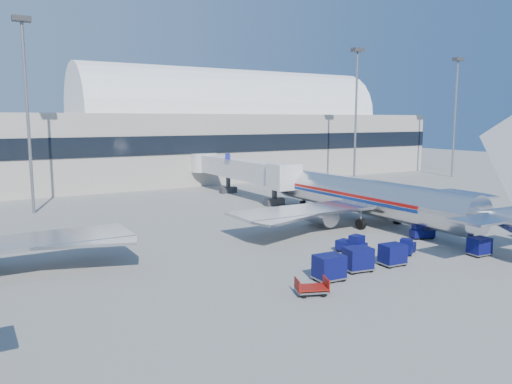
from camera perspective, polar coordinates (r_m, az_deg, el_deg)
ground at (r=44.50m, az=7.81°, el=-6.16°), size 260.00×260.00×0.00m
terminal at (r=90.71m, az=-22.22°, el=5.44°), size 170.00×28.15×21.00m
airliner_main at (r=53.72m, az=13.28°, el=-0.63°), size 32.00×37.26×12.07m
jetbridge_near at (r=73.49m, az=-2.42°, el=2.71°), size 4.40×27.50×6.25m
mast_west at (r=64.19m, az=-24.82°, el=10.88°), size 2.00×1.20×22.60m
mast_east at (r=85.49m, az=11.40°, el=10.62°), size 2.00×1.20×22.60m
mast_far_east at (r=103.81m, az=21.88°, el=9.75°), size 2.00×1.20×22.60m
barrier_near at (r=58.32m, az=20.60°, el=-2.72°), size 3.00×0.55×0.90m
barrier_mid at (r=60.89m, az=22.56°, el=-2.38°), size 3.00×0.55×0.90m
barrier_far at (r=63.53m, az=24.35°, el=-2.07°), size 3.00×0.55×0.90m
tug_lead at (r=43.38m, az=16.87°, el=-5.99°), size 2.31×1.94×1.35m
tug_right at (r=49.26m, az=18.37°, el=-4.35°), size 2.35×1.70×1.38m
tug_left at (r=42.46m, az=10.93°, el=-5.93°), size 1.76×2.66×1.59m
cart_train_a at (r=39.62m, az=15.34°, el=-6.87°), size 1.98×1.57×1.66m
cart_train_b at (r=37.55m, az=11.57°, el=-7.48°), size 2.23×1.83×1.78m
cart_train_c at (r=35.08m, az=8.36°, el=-8.49°), size 2.14×1.67×1.82m
cart_solo_near at (r=44.80m, az=24.17°, el=-5.66°), size 1.81×1.44×1.51m
cart_open_red at (r=32.41m, az=6.42°, el=-10.97°), size 2.35×2.01×0.53m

